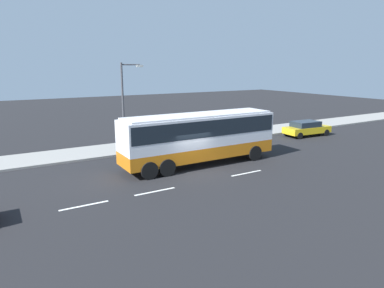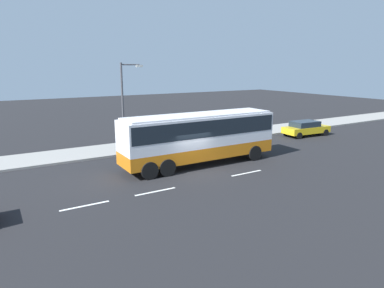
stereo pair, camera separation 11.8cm
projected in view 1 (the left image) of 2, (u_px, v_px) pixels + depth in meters
The scene contains 7 objects.
ground_plane at pixel (193, 171), 22.22m from camera, with size 120.00×120.00×0.00m, color black.
sidewalk_curb at pixel (144, 146), 29.08m from camera, with size 80.00×4.00×0.15m, color gray.
lane_centreline at pixel (71, 208), 16.40m from camera, with size 24.20×0.16×0.01m.
coach_bus at pixel (200, 134), 23.36m from camera, with size 11.12×2.74×3.54m.
car_yellow_taxi at pixel (306, 128), 33.45m from camera, with size 4.89×2.25×1.47m.
pedestrian_near_curb at pixel (120, 137), 27.68m from camera, with size 0.32×0.32×1.59m.
street_lamp at pixel (125, 101), 25.95m from camera, with size 1.79×0.24×6.83m.
Camera 1 is at (-10.92, -18.25, 6.67)m, focal length 31.84 mm.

